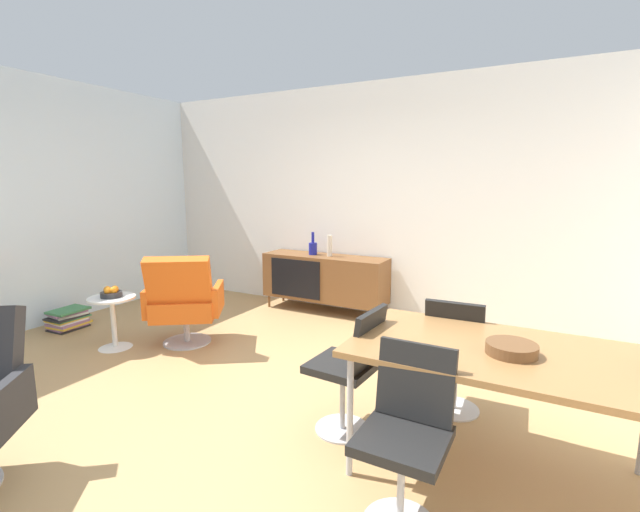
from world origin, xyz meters
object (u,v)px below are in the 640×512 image
object	(u,v)px
dining_table	(502,357)
vase_cobalt	(330,246)
vase_sculptural_dark	(313,248)
fruit_bowl	(111,293)
lounge_chair_red	(184,300)
magazine_stack	(68,319)
side_table_round	(113,316)
wooden_bowl_on_table	(512,349)
dining_chair_back_left	(455,351)
dining_chair_front_left	(407,430)
dining_chair_near_window	(351,365)
sideboard	(324,278)

from	to	relation	value
dining_table	vase_cobalt	bearing A→B (deg)	133.87
dining_table	vase_sculptural_dark	bearing A→B (deg)	136.75
vase_cobalt	fruit_bowl	xyz separation A→B (m)	(-1.33, -2.09, -0.29)
dining_table	lounge_chair_red	world-z (taller)	lounge_chair_red
magazine_stack	fruit_bowl	bearing A→B (deg)	-7.62
lounge_chair_red	side_table_round	world-z (taller)	lounge_chair_red
lounge_chair_red	magazine_stack	world-z (taller)	lounge_chair_red
vase_cobalt	fruit_bowl	distance (m)	2.49
wooden_bowl_on_table	dining_chair_back_left	world-z (taller)	dining_chair_back_left
vase_sculptural_dark	dining_chair_front_left	world-z (taller)	vase_sculptural_dark
dining_table	dining_chair_near_window	size ratio (longest dim) A/B	1.87
vase_cobalt	dining_table	bearing A→B (deg)	-46.13
side_table_round	vase_sculptural_dark	bearing A→B (deg)	62.43
dining_chair_near_window	fruit_bowl	size ratio (longest dim) A/B	4.28
dining_chair_back_left	dining_chair_front_left	distance (m)	1.12
wooden_bowl_on_table	side_table_round	bearing A→B (deg)	175.42
sideboard	magazine_stack	world-z (taller)	sideboard
dining_chair_near_window	side_table_round	bearing A→B (deg)	174.74
sideboard	vase_cobalt	bearing A→B (deg)	1.51
dining_chair_back_left	lounge_chair_red	bearing A→B (deg)	178.42
lounge_chair_red	dining_chair_near_window	bearing A→B (deg)	-16.72
dining_table	dining_chair_near_window	distance (m)	0.92
dining_chair_front_left	vase_sculptural_dark	bearing A→B (deg)	126.38
vase_sculptural_dark	side_table_round	bearing A→B (deg)	-117.57
dining_table	lounge_chair_red	size ratio (longest dim) A/B	1.69
dining_table	dining_chair_back_left	world-z (taller)	dining_chair_back_left
side_table_round	dining_chair_front_left	bearing A→B (deg)	-13.98
vase_cobalt	dining_chair_back_left	xyz separation A→B (m)	(1.89, -1.77, -0.38)
magazine_stack	vase_cobalt	bearing A→B (deg)	40.34
wooden_bowl_on_table	dining_chair_back_left	xyz separation A→B (m)	(-0.39, 0.61, -0.30)
dining_chair_near_window	side_table_round	size ratio (longest dim) A/B	1.65
vase_cobalt	fruit_bowl	world-z (taller)	vase_cobalt
vase_sculptural_dark	fruit_bowl	world-z (taller)	vase_sculptural_dark
fruit_bowl	side_table_round	bearing A→B (deg)	137.96
wooden_bowl_on_table	dining_chair_near_window	world-z (taller)	dining_chair_near_window
dining_chair_near_window	dining_chair_front_left	xyz separation A→B (m)	(0.54, -0.55, 0.00)
sideboard	dining_table	world-z (taller)	dining_table
vase_cobalt	lounge_chair_red	bearing A→B (deg)	-114.25
lounge_chair_red	dining_chair_front_left	bearing A→B (deg)	-24.14
dining_chair_front_left	side_table_round	world-z (taller)	dining_chair_front_left
lounge_chair_red	fruit_bowl	bearing A→B (deg)	-145.17
wooden_bowl_on_table	sideboard	bearing A→B (deg)	134.76
dining_chair_back_left	side_table_round	xyz separation A→B (m)	(-3.22, -0.32, -0.15)
dining_chair_back_left	dining_chair_near_window	bearing A→B (deg)	-133.89
sideboard	dining_chair_front_left	bearing A→B (deg)	-55.80
dining_chair_front_left	side_table_round	distance (m)	3.32
side_table_round	sideboard	bearing A→B (deg)	58.94
dining_chair_near_window	fruit_bowl	bearing A→B (deg)	174.76
wooden_bowl_on_table	dining_chair_near_window	bearing A→B (deg)	177.40
sideboard	fruit_bowl	world-z (taller)	sideboard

